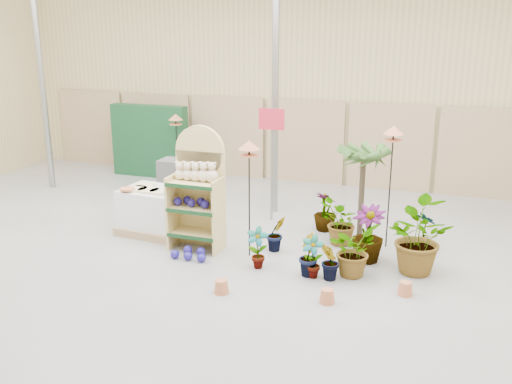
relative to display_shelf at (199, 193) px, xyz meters
The scene contains 24 objects.
room 1.45m from the display_shelf, 28.46° to the right, with size 15.20×12.10×4.70m.
display_shelf is the anchor object (origin of this frame).
teddy_bears 0.39m from the display_shelf, 71.76° to the right, with size 0.78×0.22×0.34m.
gazing_balls_shelf 0.18m from the display_shelf, 90.00° to the right, with size 0.77×0.26×0.15m.
gazing_balls_floor 1.05m from the display_shelf, 81.59° to the right, with size 0.63×0.39×0.15m.
pallet_stack 1.28m from the display_shelf, 162.06° to the left, with size 1.25×1.07×0.87m.
charcoal_planters 2.48m from the display_shelf, 127.80° to the left, with size 0.50×0.50×1.00m.
trellis_stock 5.05m from the display_shelf, 128.68° to the left, with size 2.00×0.30×1.80m, color #103C1F.
offer_sign 1.97m from the display_shelf, 66.56° to the left, with size 0.50×0.08×2.20m.
bird_table_front 1.29m from the display_shelf, ahead, with size 0.34×0.34×1.95m.
bird_table_right 3.38m from the display_shelf, 18.44° to the left, with size 0.34×0.34×2.12m.
bird_table_back 4.13m from the display_shelf, 122.02° to the left, with size 0.34×0.34×1.70m.
palm 2.93m from the display_shelf, 27.04° to the left, with size 0.70×0.70×1.80m.
potted_plant_0 1.51m from the display_shelf, 24.37° to the right, with size 0.36×0.24×0.68m, color #355C24.
potted_plant_1 2.23m from the display_shelf, 15.02° to the right, with size 0.36×0.29×0.65m, color #355C24.
potted_plant_2 2.78m from the display_shelf, ahead, with size 0.75×0.65×0.83m, color #355C24.
potted_plant_3 2.90m from the display_shelf, ahead, with size 0.52×0.52×0.93m, color #355C24.
potted_plant_4 3.89m from the display_shelf, 16.50° to the left, with size 0.37×0.25×0.69m, color #355C24.
potted_plant_5 1.48m from the display_shelf, ahead, with size 0.34×0.27×0.62m, color #355C24.
potted_plant_6 2.51m from the display_shelf, 20.01° to the left, with size 0.73×0.63×0.81m, color #355C24.
potted_plant_8 2.33m from the display_shelf, 16.10° to the right, with size 0.36×0.24×0.68m, color #355C24.
potted_plant_9 2.60m from the display_shelf, 14.81° to the right, with size 0.33×0.27×0.61m, color #355C24.
potted_plant_10 3.59m from the display_shelf, ahead, with size 1.03×0.89×1.14m, color #355C24.
potted_plant_11 2.46m from the display_shelf, 38.24° to the left, with size 0.42×0.42×0.75m, color #355C24.
Camera 1 is at (3.32, -7.17, 3.71)m, focal length 40.00 mm.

